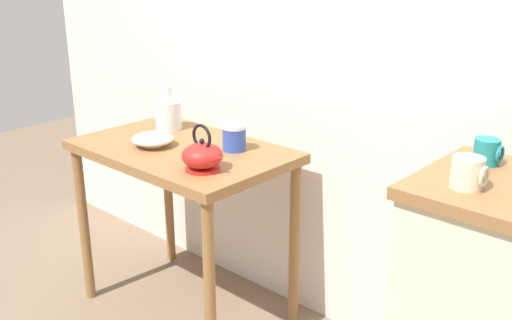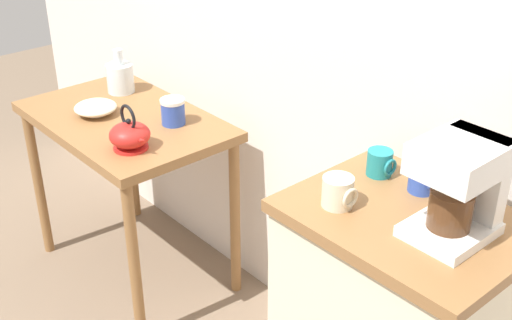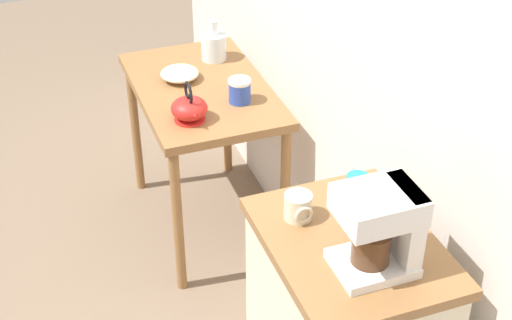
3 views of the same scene
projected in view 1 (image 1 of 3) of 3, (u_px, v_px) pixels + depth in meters
name	position (u px, v px, depth m)	size (l,w,h in m)	color
wooden_table	(183.00, 170.00, 2.48)	(0.90, 0.57, 0.77)	olive
bowl_stoneware	(153.00, 139.00, 2.44)	(0.17, 0.17, 0.06)	beige
teakettle	(203.00, 156.00, 2.16)	(0.19, 0.15, 0.18)	red
glass_carafe_vase	(168.00, 114.00, 2.66)	(0.12, 0.12, 0.19)	silver
canister_enamel	(234.00, 137.00, 2.38)	(0.10, 0.10, 0.11)	#2D4CAD
mug_small_cream	(468.00, 173.00, 1.57)	(0.09, 0.09, 0.08)	beige
mug_dark_teal	(487.00, 152.00, 1.74)	(0.08, 0.07, 0.08)	teal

